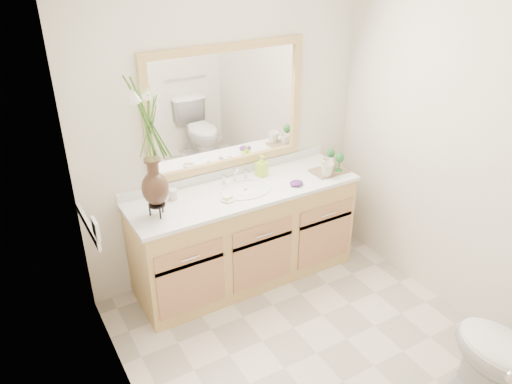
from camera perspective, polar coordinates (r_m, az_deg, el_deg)
floor at (r=3.67m, az=6.94°, el=-17.80°), size 2.60×2.60×0.00m
wall_back at (r=3.93m, az=-3.40°, el=6.78°), size 2.40×0.02×2.40m
wall_left at (r=2.48m, az=-14.54°, el=-7.94°), size 0.02×2.60×2.40m
wall_right at (r=3.74m, az=22.98°, el=3.39°), size 0.02×2.60×2.40m
vanity at (r=4.07m, az=-1.25°, el=-5.04°), size 1.80×0.55×0.80m
counter at (r=3.86m, az=-1.31°, el=0.13°), size 1.84×0.57×0.03m
sink at (r=3.87m, az=-1.18°, el=-0.48°), size 0.38×0.34×0.23m
mirror at (r=3.85m, az=-3.34°, el=9.53°), size 1.32×0.04×0.97m
switch_plate at (r=3.23m, az=-17.86°, el=-3.99°), size 0.02×0.12×0.12m
toilet at (r=3.41m, az=27.16°, el=-17.08°), size 0.42×0.75×0.74m
flower_vase at (r=3.31m, az=-12.08°, el=6.45°), size 0.22×0.22×0.89m
tumbler at (r=3.74m, az=-9.48°, el=-0.28°), size 0.07×0.07×0.08m
soap_dish at (r=3.70m, az=-3.26°, el=-0.79°), size 0.11×0.11×0.04m
soap_bottle at (r=4.04m, az=0.63°, el=2.91°), size 0.09×0.09×0.16m
purple_dish at (r=3.92m, az=4.64°, el=1.02°), size 0.13×0.11×0.04m
tray at (r=4.18m, az=8.38°, el=2.42°), size 0.30×0.20×0.01m
mug_left at (r=4.06m, az=8.10°, el=2.61°), size 0.11×0.11×0.11m
mug_right at (r=4.17m, az=8.20°, el=3.20°), size 0.12×0.11×0.10m
goblet_front at (r=4.13m, az=9.53°, el=3.78°), size 0.07×0.07×0.16m
goblet_back at (r=4.22m, az=8.54°, el=4.32°), size 0.07×0.07×0.16m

